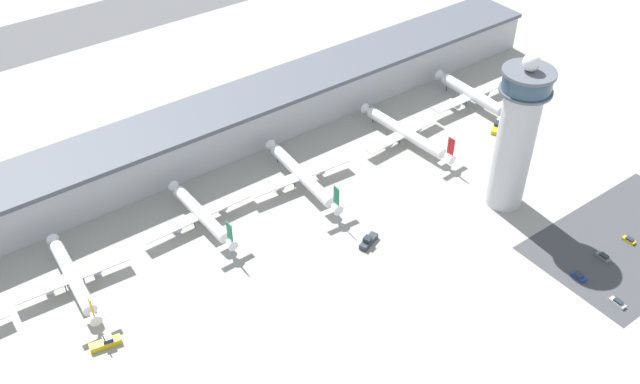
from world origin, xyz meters
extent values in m
plane|color=#9E9B93|center=(0.00, 0.00, 0.00)|extent=(1000.00, 1000.00, 0.00)
cube|color=#B2B2B7|center=(0.00, 70.00, 7.69)|extent=(278.56, 22.00, 15.38)
cube|color=#4C515B|center=(0.00, 70.00, 16.18)|extent=(278.56, 25.00, 1.60)
cube|color=#515154|center=(0.00, 196.73, 0.00)|extent=(417.85, 44.00, 0.01)
cylinder|color=#BCBCC1|center=(52.73, -13.41, 21.09)|extent=(11.85, 11.85, 42.18)
cylinder|color=#565B66|center=(52.73, -13.41, 42.58)|extent=(16.03, 16.03, 0.80)
cylinder|color=#334C60|center=(52.73, -13.41, 45.62)|extent=(14.75, 14.75, 5.28)
cylinder|color=#565B66|center=(52.73, -13.41, 48.75)|extent=(16.03, 16.03, 1.00)
sphere|color=white|center=(52.73, -13.41, 51.93)|extent=(5.35, 5.35, 5.35)
cube|color=#424247|center=(70.01, -50.68, 0.00)|extent=(64.00, 40.00, 0.01)
cylinder|color=white|center=(-76.87, 33.27, 4.56)|extent=(5.65, 30.92, 3.88)
cone|color=white|center=(-75.88, 50.37, 4.56)|extent=(4.08, 3.71, 3.88)
cone|color=white|center=(-77.89, 15.60, 4.56)|extent=(3.76, 4.85, 3.49)
cube|color=white|center=(-76.83, 33.89, 3.88)|extent=(33.67, 6.33, 0.44)
cylinder|color=#A8A8B2|center=(-83.79, 35.29, 2.70)|extent=(2.38, 4.39, 2.13)
cylinder|color=#A8A8B2|center=(-69.75, 34.48, 2.70)|extent=(2.38, 4.39, 2.13)
cube|color=orange|center=(-77.94, 14.67, 9.60)|extent=(0.46, 2.81, 6.21)
cube|color=white|center=(-77.97, 14.27, 4.95)|extent=(10.96, 2.63, 0.24)
cylinder|color=black|center=(-76.05, 47.42, 1.31)|extent=(0.28, 0.28, 2.62)
cylinder|color=black|center=(-74.16, 32.93, 1.31)|extent=(0.28, 0.28, 2.62)
cylinder|color=black|center=(-79.59, 33.25, 1.31)|extent=(0.28, 0.28, 2.62)
cylinder|color=white|center=(-33.61, 35.96, 4.48)|extent=(4.50, 29.09, 3.89)
cone|color=white|center=(-33.95, 52.21, 4.48)|extent=(3.97, 3.58, 3.89)
cone|color=white|center=(-33.26, 19.12, 4.48)|extent=(3.60, 4.74, 3.50)
cube|color=white|center=(-33.62, 36.54, 3.80)|extent=(39.99, 5.23, 0.44)
cylinder|color=#A8A8B2|center=(-42.02, 37.36, 2.62)|extent=(2.23, 4.33, 2.14)
cylinder|color=#A8A8B2|center=(-25.26, 37.71, 2.62)|extent=(2.23, 4.33, 2.14)
cube|color=#14704C|center=(-33.24, 18.18, 9.54)|extent=(0.36, 2.81, 6.23)
cube|color=white|center=(-33.23, 17.78, 4.87)|extent=(10.94, 2.23, 0.24)
cylinder|color=black|center=(-33.89, 49.26, 1.27)|extent=(0.28, 0.28, 2.53)
cylinder|color=black|center=(-30.88, 35.80, 1.27)|extent=(0.28, 0.28, 2.53)
cylinder|color=black|center=(-36.33, 35.68, 1.27)|extent=(0.28, 0.28, 2.53)
cylinder|color=white|center=(3.60, 33.22, 4.78)|extent=(6.26, 35.48, 4.03)
cone|color=white|center=(4.83, 52.64, 4.78)|extent=(4.25, 3.88, 4.03)
cone|color=white|center=(2.32, 13.19, 4.78)|extent=(3.93, 5.06, 3.63)
cube|color=white|center=(3.64, 33.92, 4.08)|extent=(38.66, 6.84, 0.44)
cylinder|color=#A8A8B2|center=(-4.35, 35.43, 2.86)|extent=(2.49, 4.56, 2.22)
cylinder|color=#A8A8B2|center=(11.77, 34.41, 2.86)|extent=(2.49, 4.56, 2.22)
cube|color=#14704C|center=(2.26, 12.23, 10.02)|extent=(0.48, 2.81, 6.45)
cube|color=white|center=(2.23, 11.83, 5.19)|extent=(11.39, 2.71, 0.24)
cylinder|color=black|center=(4.64, 49.63, 1.38)|extent=(0.28, 0.28, 2.77)
cylinder|color=black|center=(6.41, 32.94, 1.38)|extent=(0.28, 0.28, 2.77)
cylinder|color=black|center=(0.78, 33.30, 1.38)|extent=(0.28, 0.28, 2.77)
cylinder|color=white|center=(49.75, 32.40, 4.10)|extent=(6.48, 36.59, 4.03)
cone|color=white|center=(48.40, 52.37, 4.10)|extent=(4.27, 3.89, 4.03)
cone|color=white|center=(51.14, 11.83, 4.10)|extent=(3.95, 5.07, 3.63)
cube|color=white|center=(49.70, 33.13, 3.39)|extent=(36.47, 6.83, 0.44)
cylinder|color=#A8A8B2|center=(42.04, 33.61, 2.17)|extent=(2.51, 4.57, 2.22)
cylinder|color=#A8A8B2|center=(57.23, 34.64, 2.17)|extent=(2.51, 4.57, 2.22)
cube|color=red|center=(51.21, 10.87, 9.34)|extent=(0.49, 2.81, 6.45)
cube|color=white|center=(51.23, 10.47, 4.50)|extent=(11.40, 2.76, 0.24)
cylinder|color=black|center=(48.60, 49.36, 1.04)|extent=(0.28, 0.28, 2.08)
cylinder|color=black|center=(52.57, 32.52, 1.04)|extent=(0.28, 0.28, 2.08)
cylinder|color=black|center=(46.94, 32.14, 1.04)|extent=(0.28, 0.28, 2.08)
cylinder|color=silver|center=(88.35, 35.78, 4.88)|extent=(4.71, 30.68, 4.45)
cone|color=silver|center=(88.50, 53.10, 4.88)|extent=(4.48, 4.04, 4.45)
cone|color=silver|center=(88.20, 17.79, 4.88)|extent=(4.05, 5.37, 4.01)
cube|color=silver|center=(88.36, 36.39, 4.11)|extent=(38.63, 4.73, 0.44)
cylinder|color=#A8A8B2|center=(80.26, 37.46, 2.76)|extent=(2.49, 4.92, 2.45)
cylinder|color=#A8A8B2|center=(96.47, 37.32, 2.76)|extent=(2.49, 4.92, 2.45)
cube|color=#14704C|center=(88.19, 16.72, 10.67)|extent=(0.32, 2.80, 7.12)
cube|color=silver|center=(88.18, 16.32, 5.33)|extent=(12.48, 2.11, 0.24)
cylinder|color=black|center=(88.47, 49.90, 1.33)|extent=(0.28, 0.28, 2.66)
cylinder|color=black|center=(91.46, 35.56, 1.33)|extent=(0.28, 0.28, 2.66)
cylinder|color=black|center=(85.23, 35.62, 1.33)|extent=(0.28, 0.28, 2.66)
cube|color=black|center=(3.57, -2.72, 0.06)|extent=(7.01, 4.57, 0.12)
cube|color=#2D333D|center=(3.57, -2.72, 0.85)|extent=(8.22, 5.10, 1.70)
cube|color=#232D38|center=(2.83, -3.00, 2.39)|extent=(2.98, 2.88, 1.39)
cube|color=black|center=(-78.41, 7.98, 0.06)|extent=(7.29, 3.58, 0.12)
cube|color=gold|center=(-78.41, 7.98, 0.83)|extent=(8.62, 3.92, 1.66)
cube|color=#232D38|center=(-77.59, 7.82, 2.34)|extent=(2.85, 2.55, 1.36)
cube|color=black|center=(83.29, 17.60, 0.06)|extent=(7.26, 5.66, 0.12)
cube|color=gold|center=(83.29, 17.60, 0.78)|extent=(8.45, 6.42, 1.57)
cube|color=#232D38|center=(84.01, 18.02, 2.21)|extent=(3.29, 3.20, 1.28)
cube|color=black|center=(69.58, -50.20, 0.06)|extent=(1.69, 3.43, 0.12)
cube|color=gold|center=(69.58, -50.20, 0.37)|extent=(1.77, 4.08, 0.75)
cube|color=#232D38|center=(69.59, -50.30, 1.05)|extent=(1.53, 2.25, 0.61)
cube|color=black|center=(56.84, -50.12, 0.06)|extent=(1.89, 4.07, 0.12)
cube|color=slate|center=(56.84, -50.12, 0.39)|extent=(1.99, 4.83, 0.77)
cube|color=#232D38|center=(56.83, -50.23, 1.09)|extent=(1.68, 2.69, 0.63)
cube|color=black|center=(43.93, -50.97, 0.06)|extent=(1.86, 3.85, 0.12)
cube|color=navy|center=(43.93, -50.97, 0.40)|extent=(1.95, 4.58, 0.80)
cube|color=#232D38|center=(43.92, -50.86, 1.13)|extent=(1.69, 2.53, 0.66)
cube|color=black|center=(44.29, -64.08, 0.06)|extent=(1.81, 4.06, 0.12)
cube|color=silver|center=(44.29, -64.08, 0.41)|extent=(1.91, 4.82, 0.83)
cube|color=#232D38|center=(44.28, -64.20, 1.17)|extent=(1.62, 2.67, 0.68)
camera|label=1|loc=(-105.23, -124.65, 151.03)|focal=40.00mm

